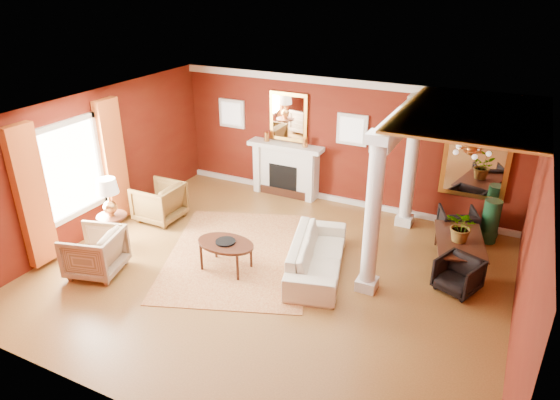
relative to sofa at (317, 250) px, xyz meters
The scene contains 27 objects.
ground 0.95m from the sofa, 147.52° to the right, with size 8.00×8.00×0.00m, color brown.
room_shell 1.79m from the sofa, 147.52° to the right, with size 8.04×7.04×2.92m.
fireplace 3.51m from the sofa, 125.02° to the left, with size 1.85×0.42×1.29m.
overmantel_mirror 3.90m from the sofa, 123.77° to the left, with size 0.95×0.07×1.15m.
flank_window_left 4.86m from the sofa, 139.74° to the left, with size 0.70×0.07×0.70m.
flank_window_right 3.34m from the sofa, 98.64° to the left, with size 0.70×0.07×0.70m.
left_window 4.82m from the sofa, 167.14° to the right, with size 0.21×2.55×2.60m.
column_front 1.41m from the sofa, ahead, with size 0.36×0.36×2.80m.
column_back 2.91m from the sofa, 68.74° to the left, with size 0.36×0.36×2.80m.
header_beam 2.80m from the sofa, 55.61° to the left, with size 0.30×3.20×0.32m, color silver.
amber_ceiling 3.49m from the sofa, 31.24° to the left, with size 2.30×3.40×0.04m, color gold.
dining_mirror 3.88m from the sofa, 53.87° to the left, with size 1.30×0.07×1.70m.
chandelier 3.15m from the sofa, 31.61° to the left, with size 0.60×0.62×0.75m.
crown_trim 3.90m from the sofa, 103.24° to the left, with size 8.00×0.08×0.16m, color silver.
base_trim 3.11m from the sofa, 103.24° to the left, with size 8.00×0.08×0.12m, color silver.
rug 1.63m from the sofa, behind, with size 2.66×3.54×0.01m, color maroon.
sofa is the anchor object (origin of this frame).
armchair_leopard 3.90m from the sofa, behind, with size 0.90×0.84×0.92m, color black.
armchair_stripe 3.99m from the sofa, 153.02° to the right, with size 0.90×0.84×0.92m, color tan.
coffee_table 1.65m from the sofa, 156.17° to the right, with size 1.09×1.09×0.55m.
coffee_book 1.66m from the sofa, 156.39° to the right, with size 0.15×0.02×0.20m, color black.
side_table 4.09m from the sofa, 166.73° to the right, with size 0.58×0.58×1.44m.
dining_table 2.66m from the sofa, 30.68° to the left, with size 1.50×0.53×0.84m, color black.
dining_chair_near 2.43m from the sofa, 11.73° to the left, with size 0.65×0.61×0.67m, color black.
dining_chair_far 3.18m from the sofa, 49.18° to the left, with size 0.69×0.64×0.71m, color black.
green_urn 3.70m from the sofa, 43.59° to the left, with size 0.38×0.38×0.91m.
potted_plant 2.68m from the sofa, 29.60° to the left, with size 0.55×0.61×0.47m, color #26591E.
Camera 1 is at (3.54, -6.80, 5.00)m, focal length 32.00 mm.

